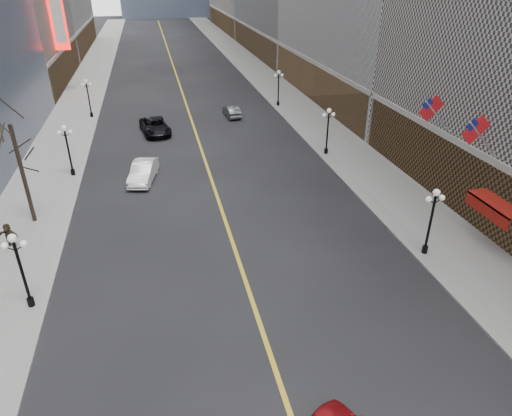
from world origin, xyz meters
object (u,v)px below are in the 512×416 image
car_nb_mid (143,172)px  car_nb_far (155,126)px  streetlamp_east_2 (328,126)px  streetlamp_west_3 (88,94)px  streetlamp_east_1 (432,215)px  streetlamp_west_2 (67,145)px  streetlamp_east_3 (279,84)px  car_sb_far (232,111)px  streetlamp_west_1 (20,264)px

car_nb_mid → car_nb_far: car_nb_mid is taller
streetlamp_east_2 → streetlamp_west_3: bearing=142.7°
streetlamp_east_1 → car_nb_far: size_ratio=0.77×
streetlamp_west_2 → car_nb_mid: size_ratio=0.90×
streetlamp_east_3 → car_sb_far: bearing=-154.6°
streetlamp_east_1 → car_nb_mid: streetlamp_east_1 is taller
streetlamp_east_1 → car_sb_far: streetlamp_east_1 is taller
streetlamp_west_3 → streetlamp_east_3: bearing=0.0°
streetlamp_west_1 → car_sb_far: size_ratio=1.08×
car_sb_far → streetlamp_east_3: bearing=-159.1°
streetlamp_east_1 → streetlamp_east_2: (0.00, 18.00, 0.00)m
car_nb_mid → streetlamp_east_3: bearing=61.6°
car_nb_far → streetlamp_east_1: bearing=-69.8°
car_nb_far → streetlamp_west_2: bearing=-135.3°
streetlamp_west_1 → car_nb_far: (7.45, 28.33, -2.08)m
streetlamp_east_3 → car_sb_far: 7.83m
streetlamp_west_1 → car_sb_far: 36.91m
streetlamp_west_1 → streetlamp_west_3: size_ratio=1.00×
streetlamp_east_2 → streetlamp_east_3: size_ratio=1.00×
streetlamp_west_3 → car_sb_far: (16.82, -3.22, -2.21)m
streetlamp_west_1 → car_nb_mid: bearing=68.8°
streetlamp_west_3 → car_sb_far: size_ratio=1.08×
car_nb_mid → car_nb_far: (1.37, 12.64, -0.01)m
streetlamp_east_2 → streetlamp_west_3: size_ratio=1.00×
streetlamp_east_3 → streetlamp_west_1: same height
streetlamp_east_3 → streetlamp_west_3: bearing=180.0°
streetlamp_west_3 → car_nb_far: size_ratio=0.77×
streetlamp_east_1 → streetlamp_east_2: same height
streetlamp_west_2 → streetlamp_west_3: 18.00m
streetlamp_east_1 → streetlamp_east_3: bearing=90.0°
streetlamp_east_3 → streetlamp_west_1: 43.05m
streetlamp_west_3 → streetlamp_west_2: bearing=-90.0°
streetlamp_east_1 → streetlamp_east_3: 36.00m
streetlamp_east_2 → car_nb_mid: (-17.52, -2.31, -2.07)m
streetlamp_east_1 → car_nb_far: (-16.15, 28.33, -2.08)m
streetlamp_east_2 → car_nb_mid: streetlamp_east_2 is taller
car_sb_far → streetlamp_east_1: bearing=97.2°
streetlamp_east_3 → streetlamp_west_2: 29.68m
streetlamp_west_1 → car_nb_mid: (6.08, 15.69, -2.07)m
streetlamp_east_2 → streetlamp_west_2: bearing=180.0°
streetlamp_west_2 → car_sb_far: streetlamp_west_2 is taller
streetlamp_east_3 → streetlamp_east_2: bearing=-90.0°
streetlamp_west_3 → streetlamp_east_1: bearing=-56.8°
streetlamp_east_3 → car_sb_far: streetlamp_east_3 is taller
streetlamp_east_2 → car_nb_mid: 17.79m
streetlamp_east_3 → car_nb_mid: 26.90m
streetlamp_east_1 → car_nb_far: bearing=119.7°
streetlamp_west_2 → streetlamp_east_1: bearing=-37.3°
streetlamp_east_3 → car_nb_far: size_ratio=0.77×
car_sb_far → streetlamp_west_3: bearing=-15.3°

